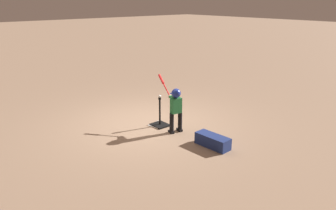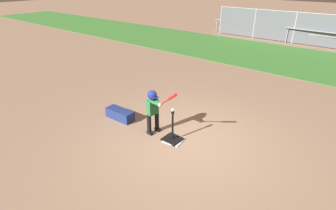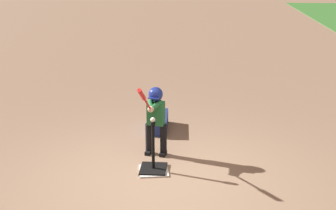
% 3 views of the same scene
% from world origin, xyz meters
% --- Properties ---
extents(ground_plane, '(90.00, 90.00, 0.00)m').
position_xyz_m(ground_plane, '(0.00, 0.00, 0.00)').
color(ground_plane, '#93755B').
extents(home_plate, '(0.50, 0.50, 0.02)m').
position_xyz_m(home_plate, '(-0.29, -0.16, 0.01)').
color(home_plate, white).
rests_on(home_plate, ground_plane).
extents(batting_tee, '(0.45, 0.40, 0.79)m').
position_xyz_m(batting_tee, '(-0.33, -0.16, 0.11)').
color(batting_tee, black).
rests_on(batting_tee, ground_plane).
extents(batter_child, '(0.98, 0.37, 1.36)m').
position_xyz_m(batter_child, '(-0.91, -0.19, 0.74)').
color(batter_child, black).
rests_on(batter_child, ground_plane).
extents(baseball, '(0.07, 0.07, 0.07)m').
position_xyz_m(baseball, '(-0.33, -0.16, 0.82)').
color(baseball, white).
rests_on(baseball, batting_tee).
extents(equipment_bag, '(0.85, 0.36, 0.28)m').
position_xyz_m(equipment_bag, '(-2.13, -0.25, 0.14)').
color(equipment_bag, navy).
rests_on(equipment_bag, ground_plane).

